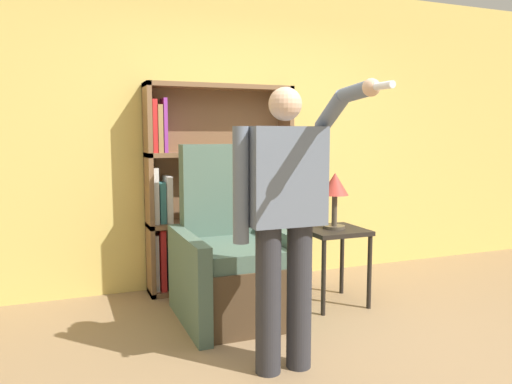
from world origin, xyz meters
TOP-DOWN VIEW (x-y plane):
  - ground_plane at (0.00, 0.00)m, footprint 14.00×14.00m
  - wall_back at (0.00, 2.03)m, footprint 8.00×0.06m
  - bookcase at (-0.34, 1.87)m, footprint 1.33×0.28m
  - armchair at (-0.38, 1.13)m, footprint 0.81×0.94m
  - person_standing at (-0.39, 0.15)m, footprint 0.59×0.78m
  - side_table at (0.49, 1.07)m, footprint 0.47×0.47m
  - table_lamp at (0.49, 1.07)m, footprint 0.22×0.22m

SIDE VIEW (x-z plane):
  - ground_plane at x=0.00m, z-range 0.00..0.00m
  - armchair at x=-0.38m, z-range -0.26..1.05m
  - side_table at x=0.49m, z-range 0.21..0.84m
  - bookcase at x=-0.34m, z-range -0.01..1.83m
  - person_standing at x=-0.39m, z-range 0.12..1.79m
  - table_lamp at x=0.49m, z-range 0.73..1.19m
  - wall_back at x=0.00m, z-range 0.00..2.80m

